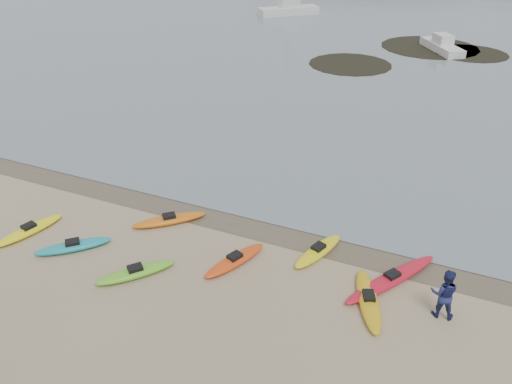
% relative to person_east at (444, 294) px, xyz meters
% --- Properties ---
extents(ground, '(600.00, 600.00, 0.00)m').
position_rel_person_east_xyz_m(ground, '(-8.25, 2.85, -0.96)').
color(ground, tan).
rests_on(ground, ground).
extents(wet_sand, '(60.00, 60.00, 0.00)m').
position_rel_person_east_xyz_m(wet_sand, '(-8.25, 2.55, -0.95)').
color(wet_sand, brown).
rests_on(wet_sand, ground).
extents(kayaks, '(22.57, 7.48, 0.34)m').
position_rel_person_east_xyz_m(kayaks, '(-7.05, -0.11, -0.79)').
color(kayaks, orange).
rests_on(kayaks, ground).
extents(person_east, '(1.00, 0.81, 1.91)m').
position_rel_person_east_xyz_m(person_east, '(0.00, 0.00, 0.00)').
color(person_east, navy).
rests_on(person_east, ground).
extents(kelp_mats, '(16.65, 17.50, 0.04)m').
position_rel_person_east_xyz_m(kelp_mats, '(-5.72, 35.51, -0.93)').
color(kelp_mats, black).
rests_on(kelp_mats, water).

